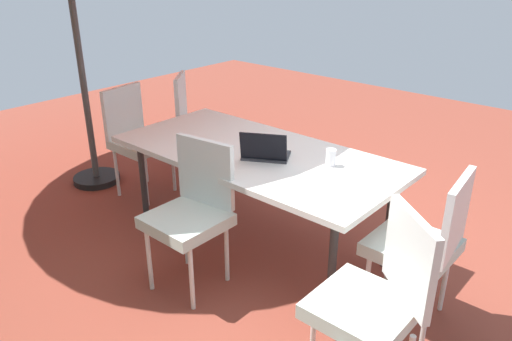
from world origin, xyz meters
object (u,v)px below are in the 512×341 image
(chair_north, at_px, (192,208))
(chair_southeast, at_px, (197,118))
(chair_northwest, at_px, (376,296))
(cup, at_px, (331,158))
(chair_west, at_px, (424,241))
(dining_table, at_px, (256,158))
(laptop, at_px, (265,152))
(chair_east, at_px, (137,136))

(chair_north, distance_m, chair_southeast, 1.91)
(chair_southeast, bearing_deg, chair_north, -173.27)
(chair_northwest, xyz_separation_m, cup, (0.80, -0.80, 0.26))
(chair_west, relative_size, chair_northwest, 1.00)
(chair_west, bearing_deg, dining_table, -98.19)
(laptop, bearing_deg, chair_west, 151.79)
(dining_table, relative_size, chair_west, 2.16)
(chair_west, distance_m, chair_northwest, 0.63)
(chair_north, xyz_separation_m, chair_northwest, (-1.33, 0.02, 0.00))
(chair_northwest, relative_size, cup, 8.34)
(chair_west, xyz_separation_m, cup, (0.76, -0.17, 0.26))
(chair_southeast, xyz_separation_m, chair_northwest, (-2.71, 1.33, 0.00))
(laptop, bearing_deg, dining_table, -53.44)
(chair_northwest, height_order, laptop, chair_northwest)
(chair_east, bearing_deg, chair_southeast, -9.73)
(chair_east, height_order, laptop, chair_east)
(chair_west, height_order, laptop, chair_west)
(dining_table, bearing_deg, laptop, 156.00)
(chair_southeast, bearing_deg, chair_northwest, -155.96)
(cup, bearing_deg, chair_southeast, -15.54)
(dining_table, bearing_deg, chair_east, 1.71)
(dining_table, distance_m, chair_southeast, 1.53)
(chair_southeast, height_order, chair_northwest, same)
(chair_east, bearing_deg, chair_north, -121.60)
(chair_north, xyz_separation_m, chair_east, (1.40, -0.60, 0.00))
(chair_west, height_order, chair_east, same)
(laptop, bearing_deg, chair_southeast, -55.24)
(chair_southeast, relative_size, laptop, 2.45)
(chair_west, height_order, chair_north, same)
(chair_north, height_order, chair_southeast, same)
(chair_north, distance_m, chair_northwest, 1.33)
(chair_west, relative_size, chair_southeast, 1.00)
(chair_northwest, distance_m, laptop, 1.37)
(laptop, bearing_deg, chair_east, -30.21)
(chair_west, height_order, chair_southeast, same)
(chair_east, bearing_deg, laptop, -99.06)
(chair_west, height_order, chair_northwest, same)
(dining_table, distance_m, chair_east, 1.39)
(chair_north, relative_size, cup, 8.34)
(dining_table, distance_m, chair_west, 1.32)
(chair_west, xyz_separation_m, chair_southeast, (2.67, -0.70, 0.00))
(chair_north, height_order, chair_east, same)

